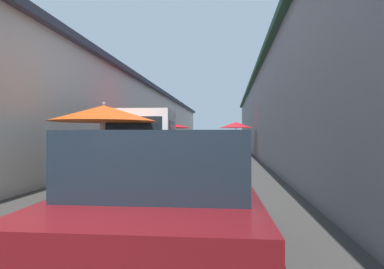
% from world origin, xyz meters
% --- Properties ---
extents(ground, '(90.00, 90.00, 0.00)m').
position_xyz_m(ground, '(13.50, 0.00, 0.00)').
color(ground, '#3D3A38').
extents(building_left_whitewash, '(49.80, 7.50, 4.53)m').
position_xyz_m(building_left_whitewash, '(15.75, 6.75, 2.27)').
color(building_left_whitewash, beige).
rests_on(building_left_whitewash, ground).
extents(building_right_concrete, '(49.80, 7.50, 5.18)m').
position_xyz_m(building_right_concrete, '(15.75, -6.75, 2.60)').
color(building_right_concrete, gray).
rests_on(building_right_concrete, ground).
extents(fruit_stall_near_left, '(2.83, 2.83, 2.09)m').
position_xyz_m(fruit_stall_near_left, '(10.95, 1.34, 1.60)').
color(fruit_stall_near_left, '#9E9EA3').
rests_on(fruit_stall_near_left, ground).
extents(fruit_stall_mid_lane, '(2.10, 2.10, 2.25)m').
position_xyz_m(fruit_stall_mid_lane, '(18.40, -2.00, 1.70)').
color(fruit_stall_mid_lane, '#9E9EA3').
rests_on(fruit_stall_mid_lane, ground).
extents(fruit_stall_far_left, '(2.43, 2.43, 2.15)m').
position_xyz_m(fruit_stall_far_left, '(5.45, 1.26, 1.59)').
color(fruit_stall_far_left, '#9E9EA3').
rests_on(fruit_stall_far_left, ground).
extents(hatchback_car, '(3.96, 2.02, 1.45)m').
position_xyz_m(hatchback_car, '(2.12, -0.97, 0.74)').
color(hatchback_car, '#600F14').
rests_on(hatchback_car, ground).
extents(delivery_truck, '(4.98, 2.12, 2.08)m').
position_xyz_m(delivery_truck, '(7.70, 0.85, 1.04)').
color(delivery_truck, black).
rests_on(delivery_truck, ground).
extents(vendor_by_crates, '(0.64, 0.22, 1.60)m').
position_xyz_m(vendor_by_crates, '(17.72, -0.66, 0.92)').
color(vendor_by_crates, '#232328').
rests_on(vendor_by_crates, ground).
extents(parked_scooter, '(1.69, 0.36, 1.14)m').
position_xyz_m(parked_scooter, '(15.08, 2.10, 0.45)').
color(parked_scooter, black).
rests_on(parked_scooter, ground).
extents(plastic_stool, '(0.30, 0.30, 0.43)m').
position_xyz_m(plastic_stool, '(11.36, -1.96, 0.33)').
color(plastic_stool, red).
rests_on(plastic_stool, ground).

